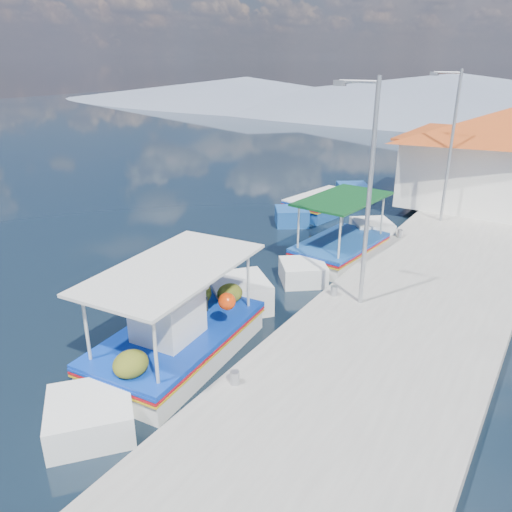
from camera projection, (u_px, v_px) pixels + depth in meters
The scene contains 9 objects.
ground at pixel (188, 305), 15.00m from camera, with size 160.00×160.00×0.00m, color black.
quay at pixel (442, 272), 16.65m from camera, with size 5.00×44.00×0.50m, color #A3A098.
bollards at pixel (374, 256), 16.97m from camera, with size 0.20×17.20×0.30m.
main_caique at pixel (180, 338), 12.24m from camera, with size 2.82×8.19×2.70m.
caique_green_canopy at pixel (341, 249), 18.27m from camera, with size 2.51×6.90×2.59m.
caique_blue_hull at pixel (324, 205), 23.88m from camera, with size 2.78×6.83×1.23m.
harbor_building at pixel (506, 155), 22.62m from camera, with size 10.49×10.49×4.40m.
lamp_post_near at pixel (367, 185), 12.89m from camera, with size 1.21×0.14×6.00m.
lamp_post_far at pixel (449, 140), 19.94m from camera, with size 1.21×0.14×6.00m.
Camera 1 is at (8.93, -10.20, 6.89)m, focal length 35.26 mm.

